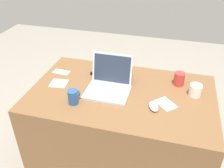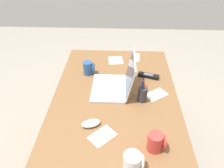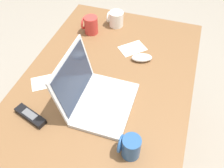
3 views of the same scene
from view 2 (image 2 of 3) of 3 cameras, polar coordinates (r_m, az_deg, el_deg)
ground_plane at (r=2.09m, az=0.63°, el=-19.56°), size 6.00×6.00×0.00m
desk at (r=1.79m, az=0.71°, el=-12.82°), size 1.36×0.84×0.74m
laptop at (r=1.58m, az=0.94°, el=0.12°), size 0.32×0.29×0.25m
computer_mouse at (r=1.34m, az=-5.27°, el=-9.75°), size 0.09×0.12×0.03m
coffee_mug_white at (r=1.75m, az=-5.87°, el=4.01°), size 0.07×0.08×0.10m
coffee_mug_tall at (r=1.22m, az=10.88°, el=-14.02°), size 0.08×0.09×0.10m
coffee_mug_spare at (r=1.14m, az=5.22°, el=-18.79°), size 0.09×0.10×0.09m
cordless_phone at (r=1.75m, az=9.09°, el=2.05°), size 0.09×0.16×0.03m
pen_holder at (r=1.49m, az=7.64°, el=-2.50°), size 0.06×0.06×0.17m
paper_note_near_laptop at (r=1.59m, az=10.97°, el=-2.61°), size 0.16×0.18×0.00m
paper_note_left at (r=2.00m, az=5.85°, el=6.62°), size 0.14×0.08×0.00m
paper_note_right at (r=1.94m, az=0.93°, el=5.94°), size 0.14×0.13×0.00m
paper_note_front at (r=1.30m, az=-2.43°, el=-12.85°), size 0.17×0.17×0.00m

